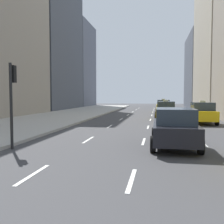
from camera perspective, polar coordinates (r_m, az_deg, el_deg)
The scene contains 8 objects.
sidewalk_left at distance 27.85m, azimuth -11.74°, elevation -1.03°, with size 8.00×66.00×0.15m, color #ADAAA3.
lane_markings at distance 21.92m, azimuth 8.15°, elevation -2.37°, with size 5.72×56.00×0.01m.
building_row_left at distance 35.55m, azimuth -20.15°, elevation 15.40°, with size 6.00×61.46×23.04m.
taxi_lead at distance 36.13m, azimuth 11.09°, elevation 1.27°, with size 2.02×4.40×1.87m.
taxi_second at distance 22.42m, azimuth 18.98°, elevation -0.15°, with size 2.02×4.40×1.87m.
taxi_third at distance 25.55m, azimuth 11.56°, elevation 0.39°, with size 2.02×4.40×1.87m.
sedan_black_near at distance 11.75m, azimuth 13.47°, elevation -3.26°, with size 2.02×4.45×1.70m.
traffic_light_pole at distance 11.74m, azimuth -20.93°, elevation 4.15°, with size 0.24×0.42×3.60m.
Camera 1 is at (3.26, 1.20, 2.22)m, focal length 42.00 mm.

